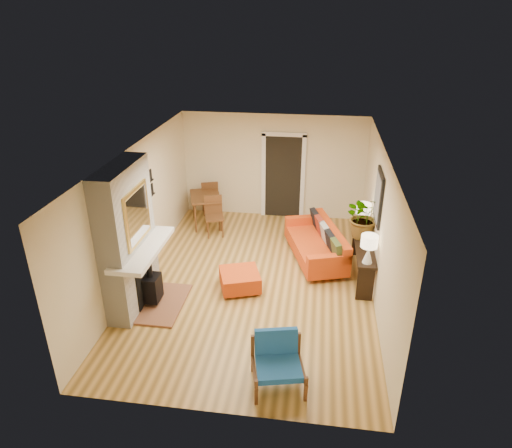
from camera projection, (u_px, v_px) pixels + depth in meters
The scene contains 10 objects.
room_shell at pixel (296, 178), 10.69m from camera, with size 6.50×6.50×6.50m.
fireplace at pixel (130, 242), 7.77m from camera, with size 1.09×1.68×2.60m.
sofa at pixel (319, 244), 9.62m from camera, with size 1.43×2.19×0.80m.
ottoman at pixel (240, 279), 8.61m from camera, with size 0.90×0.90×0.36m.
blue_chair at pixel (278, 358), 6.39m from camera, with size 0.86×0.84×0.75m.
dining_table at pixel (209, 201), 11.08m from camera, with size 1.09×1.75×0.92m.
console_table at pixel (363, 250), 8.88m from camera, with size 0.34×1.85×0.72m.
lamp_near at pixel (369, 246), 8.01m from camera, with size 0.30×0.30×0.54m.
lamp_far at pixel (363, 213), 9.31m from camera, with size 0.30×0.30×0.54m.
houseplant at pixel (365, 216), 8.90m from camera, with size 0.80×0.69×0.89m, color #1E5919.
Camera 1 is at (1.11, -7.52, 4.83)m, focal length 32.00 mm.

